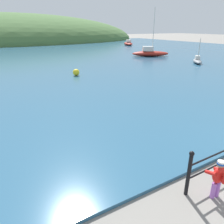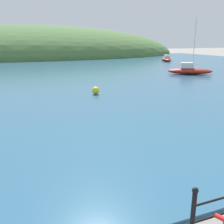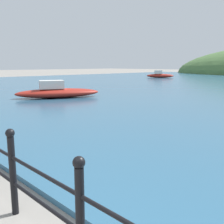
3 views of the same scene
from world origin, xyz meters
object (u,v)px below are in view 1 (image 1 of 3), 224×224
object	(u,v)px
child_in_coat	(219,176)
boat_green_fishing	(150,53)
boat_red_dinghy	(128,43)
boat_mid_harbor	(197,61)
mooring_buoy	(76,72)

from	to	relation	value
child_in_coat	boat_green_fishing	xyz separation A→B (m)	(15.45, 20.89, -0.08)
child_in_coat	boat_red_dinghy	xyz separation A→B (m)	(23.84, 38.14, -0.16)
child_in_coat	boat_mid_harbor	distance (m)	21.06
boat_red_dinghy	mooring_buoy	size ratio (longest dim) A/B	9.72
child_in_coat	boat_green_fishing	size ratio (longest dim) A/B	0.17
boat_red_dinghy	boat_mid_harbor	world-z (taller)	boat_mid_harbor
child_in_coat	boat_green_fishing	bearing A→B (deg)	53.52
child_in_coat	boat_red_dinghy	world-z (taller)	boat_red_dinghy
boat_mid_harbor	boat_red_dinghy	bearing A→B (deg)	72.29
boat_green_fishing	boat_mid_harbor	bearing A→B (deg)	-85.45
child_in_coat	boat_mid_harbor	world-z (taller)	boat_mid_harbor
child_in_coat	boat_mid_harbor	size ratio (longest dim) A/B	0.39
child_in_coat	boat_green_fishing	distance (m)	25.98
boat_mid_harbor	boat_green_fishing	bearing A→B (deg)	94.55
mooring_buoy	boat_red_dinghy	bearing A→B (deg)	47.83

